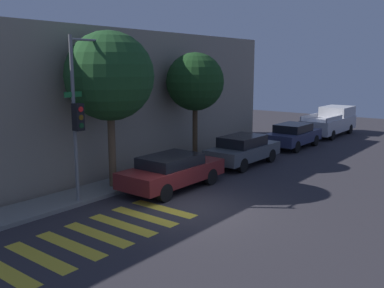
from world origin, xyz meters
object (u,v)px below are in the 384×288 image
(tree_near_corner, at_px, (110,77))
(tree_midblock, at_px, (195,82))
(traffic_light_pole, at_px, (86,98))
(sedan_far_end, at_px, (293,135))
(sedan_near_corner, at_px, (172,171))
(pickup_truck, at_px, (331,121))
(sedan_middle, at_px, (243,149))

(tree_near_corner, relative_size, tree_midblock, 1.12)
(traffic_light_pole, xyz_separation_m, tree_midblock, (6.72, 0.53, 0.33))
(tree_midblock, bearing_deg, tree_near_corner, 180.00)
(traffic_light_pole, height_order, sedan_far_end, traffic_light_pole)
(traffic_light_pole, bearing_deg, tree_near_corner, 19.23)
(traffic_light_pole, relative_size, sedan_near_corner, 1.28)
(sedan_near_corner, height_order, pickup_truck, pickup_truck)
(sedan_near_corner, xyz_separation_m, tree_near_corner, (-1.42, 1.80, 3.60))
(pickup_truck, distance_m, tree_near_corner, 18.59)
(traffic_light_pole, height_order, sedan_near_corner, traffic_light_pole)
(sedan_middle, bearing_deg, traffic_light_pole, 171.15)
(tree_near_corner, bearing_deg, sedan_far_end, -8.35)
(sedan_near_corner, distance_m, tree_midblock, 5.29)
(sedan_near_corner, xyz_separation_m, tree_midblock, (3.78, 1.80, 3.24))
(sedan_far_end, relative_size, tree_near_corner, 0.70)
(sedan_middle, xyz_separation_m, pickup_truck, (11.53, -0.00, 0.19))
(traffic_light_pole, distance_m, tree_near_corner, 1.74)
(sedan_near_corner, bearing_deg, sedan_far_end, -0.00)
(pickup_truck, bearing_deg, tree_near_corner, 174.35)
(sedan_middle, distance_m, pickup_truck, 11.53)
(sedan_near_corner, distance_m, tree_near_corner, 4.27)
(traffic_light_pole, bearing_deg, sedan_middle, -8.85)
(sedan_middle, relative_size, pickup_truck, 0.78)
(sedan_middle, relative_size, sedan_far_end, 1.02)
(sedan_far_end, distance_m, pickup_truck, 5.93)
(sedan_near_corner, height_order, sedan_far_end, sedan_far_end)
(tree_midblock, bearing_deg, traffic_light_pole, -175.50)
(pickup_truck, height_order, tree_midblock, tree_midblock)
(sedan_middle, height_order, sedan_far_end, sedan_middle)
(traffic_light_pole, height_order, tree_near_corner, tree_near_corner)
(sedan_near_corner, xyz_separation_m, sedan_middle, (5.24, 0.00, 0.02))
(tree_near_corner, height_order, tree_midblock, tree_near_corner)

